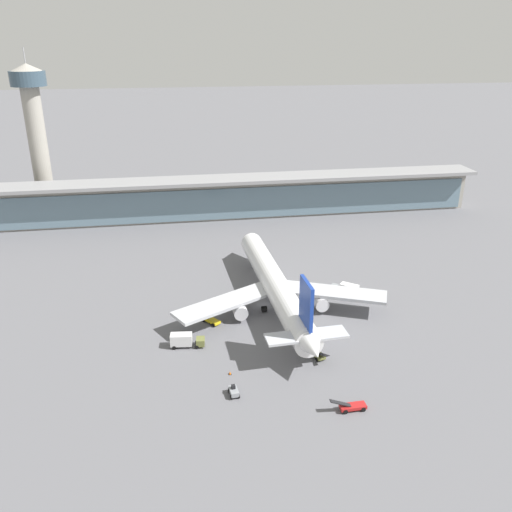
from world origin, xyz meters
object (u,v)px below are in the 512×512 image
(service_truck_near_nose_red, at_px, (352,406))
(safety_cone_alpha, at_px, (230,373))
(service_truck_on_taxiway_olive, at_px, (317,353))
(service_truck_at_far_stand_olive, at_px, (185,340))
(control_tower, at_px, (35,128))
(service_truck_under_wing_grey, at_px, (346,289))
(service_truck_by_tail_yellow, at_px, (211,320))
(airliner_on_stand, at_px, (276,286))
(service_truck_mid_apron_grey, at_px, (234,391))

(service_truck_near_nose_red, distance_m, safety_cone_alpha, 24.87)
(service_truck_on_taxiway_olive, bearing_deg, service_truck_at_far_stand_olive, 162.68)
(service_truck_at_far_stand_olive, height_order, control_tower, control_tower)
(service_truck_under_wing_grey, distance_m, service_truck_by_tail_yellow, 36.90)
(airliner_on_stand, distance_m, service_truck_mid_apron_grey, 36.41)
(service_truck_near_nose_red, bearing_deg, service_truck_by_tail_yellow, 122.15)
(airliner_on_stand, distance_m, service_truck_by_tail_yellow, 18.03)
(service_truck_on_taxiway_olive, bearing_deg, service_truck_mid_apron_grey, -152.03)
(service_truck_mid_apron_grey, distance_m, service_truck_at_far_stand_olive, 20.14)
(airliner_on_stand, height_order, service_truck_mid_apron_grey, airliner_on_stand)
(service_truck_near_nose_red, relative_size, service_truck_at_far_stand_olive, 0.91)
(airliner_on_stand, height_order, control_tower, control_tower)
(service_truck_under_wing_grey, bearing_deg, service_truck_near_nose_red, -106.97)
(service_truck_mid_apron_grey, bearing_deg, service_truck_by_tail_yellow, 94.06)
(service_truck_mid_apron_grey, bearing_deg, safety_cone_alpha, 89.44)
(service_truck_by_tail_yellow, relative_size, service_truck_on_taxiway_olive, 0.90)
(service_truck_on_taxiway_olive, height_order, safety_cone_alpha, service_truck_on_taxiway_olive)
(safety_cone_alpha, bearing_deg, control_tower, 116.06)
(service_truck_near_nose_red, bearing_deg, service_truck_at_far_stand_olive, 137.72)
(airliner_on_stand, xyz_separation_m, service_truck_by_tail_yellow, (-16.59, -5.10, -4.89))
(service_truck_near_nose_red, height_order, service_truck_on_taxiway_olive, same)
(service_truck_near_nose_red, bearing_deg, service_truck_under_wing_grey, 73.03)
(service_truck_near_nose_red, xyz_separation_m, service_truck_at_far_stand_olive, (-28.60, 26.00, 0.88))
(service_truck_mid_apron_grey, height_order, service_truck_by_tail_yellow, service_truck_by_tail_yellow)
(service_truck_near_nose_red, xyz_separation_m, control_tower, (-75.43, 127.09, 31.20))
(service_truck_under_wing_grey, xyz_separation_m, safety_cone_alpha, (-33.80, -29.90, -1.37))
(airliner_on_stand, relative_size, service_truck_on_taxiway_olive, 9.83)
(service_truck_near_nose_red, bearing_deg, airliner_on_stand, 98.05)
(service_truck_under_wing_grey, height_order, service_truck_at_far_stand_olive, same)
(service_truck_under_wing_grey, xyz_separation_m, service_truck_mid_apron_grey, (-33.87, -36.62, -0.82))
(service_truck_mid_apron_grey, distance_m, service_truck_on_taxiway_olive, 21.20)
(service_truck_by_tail_yellow, distance_m, control_tower, 110.33)
(service_truck_near_nose_red, xyz_separation_m, service_truck_by_tail_yellow, (-22.34, 35.54, 0.00))
(airliner_on_stand, bearing_deg, service_truck_under_wing_grey, 10.64)
(service_truck_under_wing_grey, bearing_deg, service_truck_by_tail_yellow, -166.32)
(airliner_on_stand, height_order, service_truck_at_far_stand_olive, airliner_on_stand)
(service_truck_on_taxiway_olive, distance_m, service_truck_at_far_stand_olive, 28.26)
(service_truck_mid_apron_grey, xyz_separation_m, safety_cone_alpha, (0.07, 6.72, -0.56))
(service_truck_at_far_stand_olive, relative_size, control_tower, 0.13)
(service_truck_by_tail_yellow, distance_m, service_truck_on_taxiway_olive, 27.40)
(service_truck_by_tail_yellow, height_order, safety_cone_alpha, service_truck_by_tail_yellow)
(service_truck_at_far_stand_olive, bearing_deg, control_tower, 114.85)
(service_truck_mid_apron_grey, bearing_deg, service_truck_on_taxiway_olive, 27.97)
(airliner_on_stand, bearing_deg, service_truck_near_nose_red, -81.95)
(control_tower, bearing_deg, service_truck_at_far_stand_olive, -65.15)
(service_truck_on_taxiway_olive, relative_size, service_truck_at_far_stand_olive, 0.92)
(service_truck_mid_apron_grey, distance_m, service_truck_by_tail_yellow, 27.96)
(airliner_on_stand, height_order, service_truck_under_wing_grey, airliner_on_stand)
(airliner_on_stand, xyz_separation_m, control_tower, (-69.68, 86.45, 26.31))
(service_truck_at_far_stand_olive, xyz_separation_m, control_tower, (-46.83, 101.09, 30.32))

